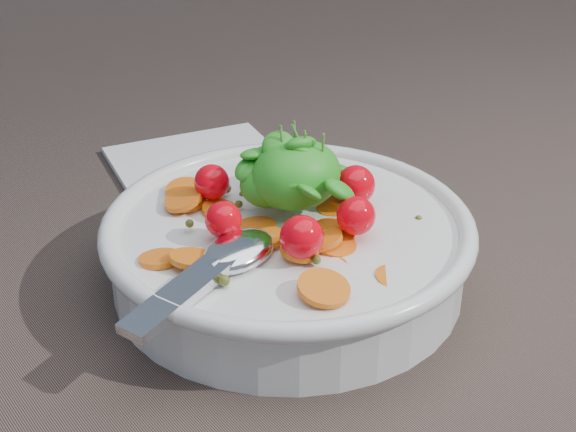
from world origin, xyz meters
TOP-DOWN VIEW (x-y plane):
  - ground at (0.00, 0.00)m, footprint 6.00×6.00m
  - bowl at (-0.03, -0.02)m, footprint 0.26×0.24m
  - napkin at (0.02, 0.17)m, footprint 0.16×0.15m

SIDE VIEW (x-z plane):
  - ground at x=0.00m, z-range 0.00..0.00m
  - napkin at x=0.02m, z-range 0.00..0.01m
  - bowl at x=-0.03m, z-range -0.02..0.08m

